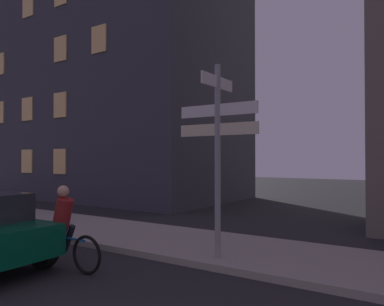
% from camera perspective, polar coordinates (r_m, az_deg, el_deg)
% --- Properties ---
extents(sidewalk_kerb, '(40.00, 2.89, 0.14)m').
position_cam_1_polar(sidewalk_kerb, '(8.38, 12.79, -15.07)').
color(sidewalk_kerb, gray).
rests_on(sidewalk_kerb, ground_plane).
extents(signpost, '(1.78, 1.22, 3.88)m').
position_cam_1_polar(signpost, '(7.59, 3.89, 1.73)').
color(signpost, gray).
rests_on(signpost, sidewalk_kerb).
extents(cyclist, '(1.82, 0.34, 1.61)m').
position_cam_1_polar(cyclist, '(7.79, -18.70, -11.03)').
color(cyclist, black).
rests_on(cyclist, ground_plane).
extents(building_left_block, '(13.32, 7.74, 19.24)m').
position_cam_1_polar(building_left_block, '(22.90, -11.09, 18.23)').
color(building_left_block, '#383842').
rests_on(building_left_block, ground_plane).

